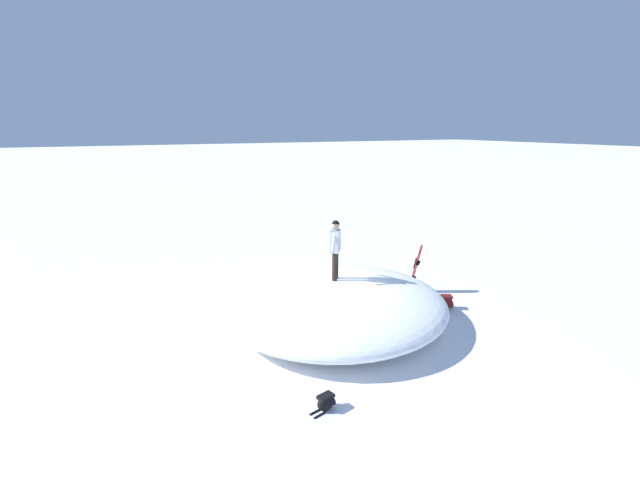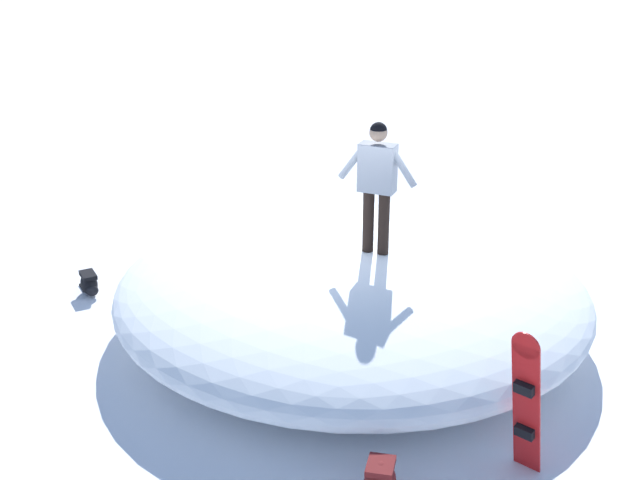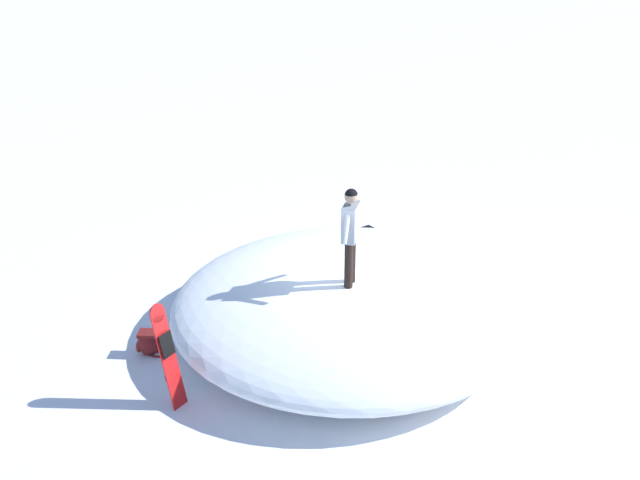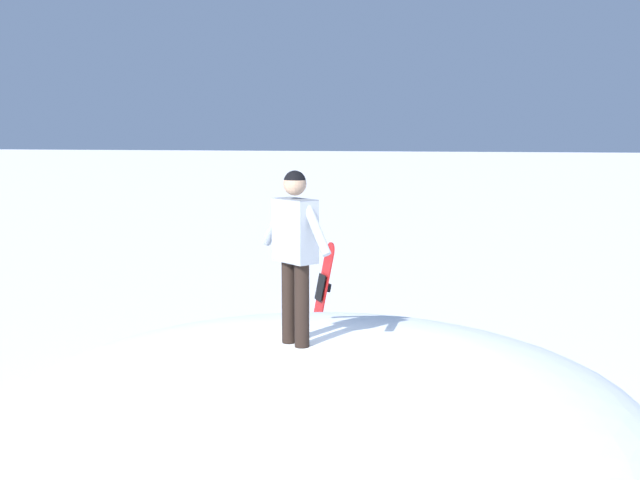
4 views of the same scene
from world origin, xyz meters
name	(u,v)px [view 4 (image 4 of 4)]	position (x,y,z in m)	size (l,w,h in m)	color
snow_mound	(319,408)	(0.06, -0.42, 0.56)	(6.09, 5.97, 1.12)	white
snowboarder_standing	(295,242)	(0.32, -0.58, 2.10)	(0.83, 0.69, 1.65)	black
snowboard_primary_upright	(321,299)	(0.75, -3.72, 0.84)	(0.45, 0.43, 1.63)	red
backpack_far	(425,349)	(-0.68, -3.74, 0.22)	(0.46, 0.58, 0.44)	maroon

